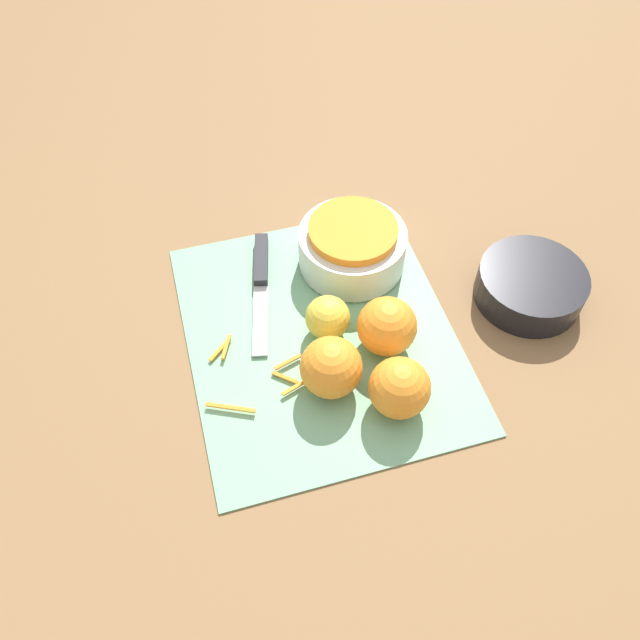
% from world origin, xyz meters
% --- Properties ---
extents(ground_plane, '(4.00, 4.00, 0.00)m').
position_xyz_m(ground_plane, '(0.00, 0.00, 0.00)').
color(ground_plane, olive).
extents(cutting_board, '(0.43, 0.37, 0.01)m').
position_xyz_m(cutting_board, '(0.00, 0.00, 0.00)').
color(cutting_board, '#75AD84').
rests_on(cutting_board, ground_plane).
extents(bowl_speckled, '(0.16, 0.16, 0.07)m').
position_xyz_m(bowl_speckled, '(-0.12, 0.08, 0.04)').
color(bowl_speckled, silver).
rests_on(bowl_speckled, cutting_board).
extents(bowl_dark, '(0.16, 0.16, 0.05)m').
position_xyz_m(bowl_dark, '(0.02, 0.31, 0.03)').
color(bowl_dark, black).
rests_on(bowl_dark, ground_plane).
extents(knife, '(0.22, 0.07, 0.02)m').
position_xyz_m(knife, '(-0.13, -0.06, 0.01)').
color(knife, '#232328').
rests_on(knife, cutting_board).
extents(orange_left, '(0.08, 0.08, 0.08)m').
position_xyz_m(orange_left, '(0.14, 0.07, 0.05)').
color(orange_left, orange).
rests_on(orange_left, cutting_board).
extents(orange_right, '(0.08, 0.08, 0.08)m').
position_xyz_m(orange_right, '(0.04, 0.08, 0.05)').
color(orange_right, orange).
rests_on(orange_right, cutting_board).
extents(orange_back, '(0.08, 0.08, 0.08)m').
position_xyz_m(orange_back, '(0.08, -0.01, 0.05)').
color(orange_back, orange).
rests_on(orange_back, cutting_board).
extents(lemon, '(0.06, 0.06, 0.06)m').
position_xyz_m(lemon, '(-0.00, 0.01, 0.04)').
color(lemon, gold).
rests_on(lemon, cutting_board).
extents(peel_pile, '(0.13, 0.14, 0.01)m').
position_xyz_m(peel_pile, '(0.04, -0.10, 0.01)').
color(peel_pile, orange).
rests_on(peel_pile, cutting_board).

